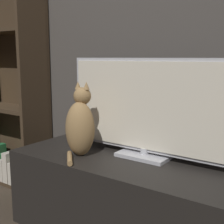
# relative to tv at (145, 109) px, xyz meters

# --- Properties ---
(wall_back) EXTENTS (4.80, 0.05, 2.60)m
(wall_back) POSITION_rel_tv_xyz_m (-0.01, 0.22, 0.56)
(wall_back) COLOR #47423D
(wall_back) RESTS_ON ground_plane
(tv_stand) EXTENTS (1.44, 0.55, 0.46)m
(tv_stand) POSITION_rel_tv_xyz_m (-0.01, -0.10, -0.51)
(tv_stand) COLOR black
(tv_stand) RESTS_ON ground_plane
(tv) EXTENTS (0.98, 0.18, 0.55)m
(tv) POSITION_rel_tv_xyz_m (0.00, 0.00, 0.00)
(tv) COLOR #B7B7BC
(tv) RESTS_ON tv_stand
(cat) EXTENTS (0.19, 0.28, 0.42)m
(cat) POSITION_rel_tv_xyz_m (-0.31, -0.18, -0.10)
(cat) COLOR #997547
(cat) RESTS_ON tv_stand
(bookshelf) EXTENTS (0.68, 0.28, 1.83)m
(bookshelf) POSITION_rel_tv_xyz_m (-1.29, 0.09, 0.03)
(bookshelf) COLOR #3D2D1E
(bookshelf) RESTS_ON ground_plane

